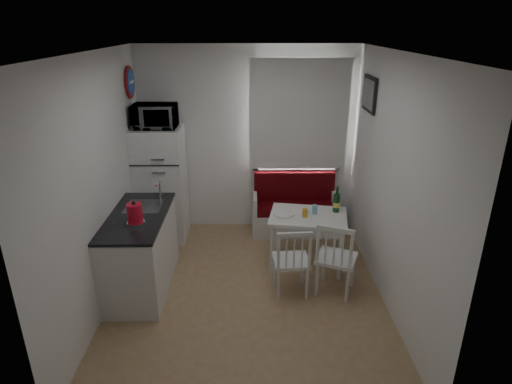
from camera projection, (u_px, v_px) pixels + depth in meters
floor at (247, 292)px, 4.85m from camera, size 3.00×3.50×0.02m
ceiling at (245, 52)px, 3.89m from camera, size 3.00×3.50×0.02m
wall_back at (248, 141)px, 6.00m from camera, size 3.00×0.02×2.60m
wall_front at (244, 282)px, 2.75m from camera, size 3.00×0.02×2.60m
wall_left at (100, 186)px, 4.36m from camera, size 0.02×3.50×2.60m
wall_right at (392, 185)px, 4.39m from camera, size 0.02×3.50×2.60m
window at (298, 118)px, 5.86m from camera, size 1.22×0.06×1.47m
curtain at (299, 116)px, 5.78m from camera, size 1.35×0.02×1.50m
kitchen_counter at (141, 251)px, 4.82m from camera, size 0.62×1.32×1.16m
wall_sign at (130, 82)px, 5.39m from camera, size 0.03×0.40×0.40m
picture_frame at (369, 94)px, 5.14m from camera, size 0.04×0.52×0.42m
bench at (294, 214)px, 6.16m from camera, size 1.21×0.47×0.87m
dining_table at (308, 221)px, 5.18m from camera, size 1.01×0.79×0.69m
chair_left at (292, 255)px, 4.61m from camera, size 0.41×0.40×0.45m
chair_right at (339, 253)px, 4.59m from camera, size 0.54×0.54×0.48m
fridge at (162, 184)px, 5.85m from camera, size 0.63×0.63×1.59m
microwave at (155, 116)px, 5.45m from camera, size 0.55×0.37×0.30m
kettle at (135, 213)px, 4.39m from camera, size 0.19×0.19×0.25m
wine_bottle at (337, 199)px, 5.19m from camera, size 0.08×0.08×0.32m
drinking_glass_orange at (305, 213)px, 5.09m from camera, size 0.06×0.06×0.10m
drinking_glass_blue at (315, 209)px, 5.18m from camera, size 0.07×0.07×0.11m
plate at (283, 214)px, 5.17m from camera, size 0.25×0.25×0.02m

